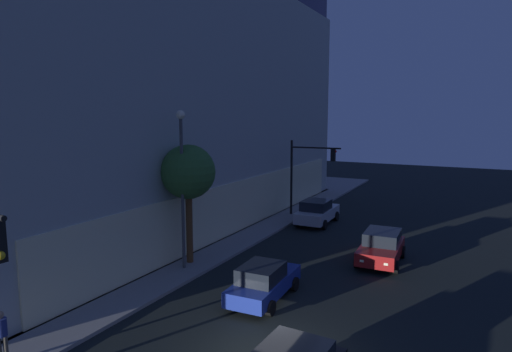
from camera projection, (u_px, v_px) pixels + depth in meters
modern_building at (109, 87)px, 33.68m from camera, size 36.10×24.04×20.19m
traffic_light_far_corner at (307, 166)px, 33.02m from camera, size 0.42×3.91×5.76m
street_lamp_sidewalk at (182, 171)px, 21.35m from camera, size 0.44×0.44×7.91m
sidewalk_tree at (188, 173)px, 22.27m from camera, size 2.81×2.81×6.20m
pedestrian_waiting at (1, 333)px, 13.37m from camera, size 0.36×0.36×1.73m
car_blue at (264, 282)px, 18.50m from camera, size 4.48×2.11×1.59m
car_red at (381, 247)px, 23.21m from camera, size 4.39×2.31×1.66m
car_silver at (317, 212)px, 31.42m from camera, size 4.73×2.30×1.77m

